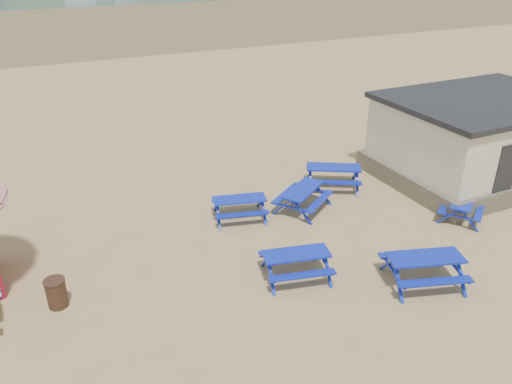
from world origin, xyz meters
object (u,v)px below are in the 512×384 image
litter_bin (56,293)px  picnic_table_blue_a (240,208)px  amenity_block (480,137)px  picnic_table_blue_b (333,177)px

litter_bin → picnic_table_blue_a: bearing=19.8°
litter_bin → amenity_block: bearing=4.9°
picnic_table_blue_b → litter_bin: bearing=-134.4°
litter_bin → amenity_block: (15.85, 1.37, 1.17)m
picnic_table_blue_a → litter_bin: size_ratio=2.60×
picnic_table_blue_b → litter_bin: size_ratio=3.21×
picnic_table_blue_a → picnic_table_blue_b: size_ratio=0.81×
picnic_table_blue_b → amenity_block: (5.69, -1.46, 1.15)m
litter_bin → amenity_block: amenity_block is taller
picnic_table_blue_a → picnic_table_blue_b: bearing=23.8°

